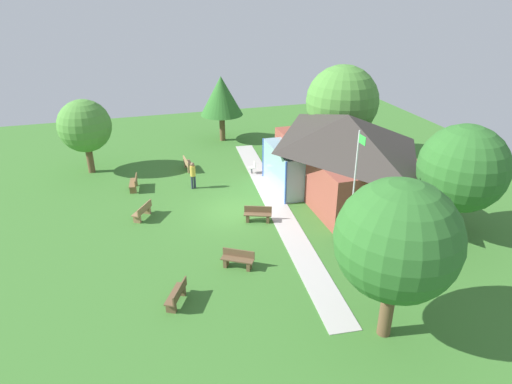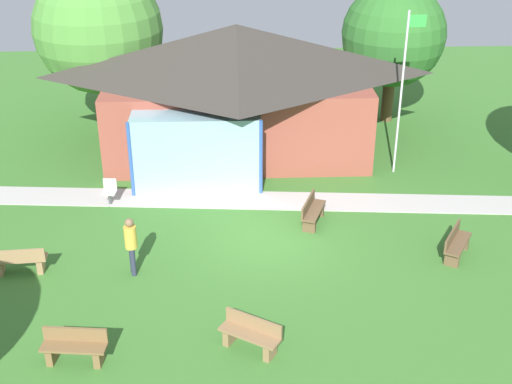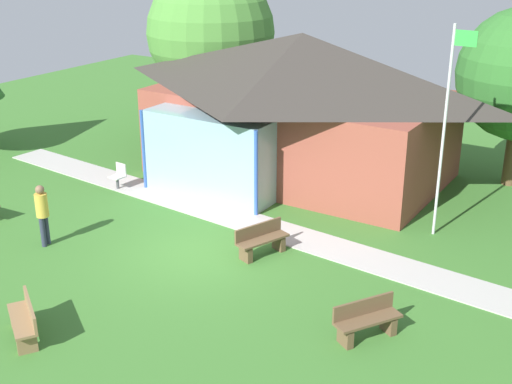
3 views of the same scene
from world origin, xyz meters
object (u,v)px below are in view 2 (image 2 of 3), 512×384
object	(u,v)px
flagpole	(403,87)
tree_behind_pavilion_left	(98,29)
bench_mid_left	(19,261)
patio_chair_west	(110,192)
bench_front_left	(75,347)
bench_rear_near_path	(312,212)
visitor_strolling_lawn	(131,242)
bench_front_center	(251,335)
pavilion	(235,87)
bench_mid_right	(456,244)
tree_behind_pavilion_right	(394,35)

from	to	relation	value
flagpole	tree_behind_pavilion_left	bearing A→B (deg)	156.77
bench_mid_left	patio_chair_west	xyz separation A→B (m)	(1.88, 4.11, 0.01)
flagpole	bench_mid_left	bearing A→B (deg)	-152.44
bench_front_left	patio_chair_west	world-z (taller)	patio_chair_west
bench_rear_near_path	patio_chair_west	xyz separation A→B (m)	(-6.55, 1.60, 0.01)
bench_front_left	patio_chair_west	bearing A→B (deg)	-81.09
visitor_strolling_lawn	bench_mid_left	bearing A→B (deg)	-108.79
bench_mid_left	bench_front_center	distance (m)	7.18
pavilion	bench_mid_right	world-z (taller)	pavilion
flagpole	bench_front_center	world-z (taller)	flagpole
tree_behind_pavilion_right	bench_mid_left	bearing A→B (deg)	-137.92
bench_rear_near_path	bench_mid_right	world-z (taller)	same
pavilion	bench_rear_near_path	bearing A→B (deg)	-69.02
pavilion	tree_behind_pavilion_right	xyz separation A→B (m)	(6.59, 3.00, 1.18)
bench_front_left	tree_behind_pavilion_left	distance (m)	15.28
flagpole	tree_behind_pavilion_left	size ratio (longest dim) A/B	0.86
visitor_strolling_lawn	bench_rear_near_path	bearing A→B (deg)	100.36
pavilion	visitor_strolling_lawn	bearing A→B (deg)	-109.10
patio_chair_west	tree_behind_pavilion_left	xyz separation A→B (m)	(-1.10, 6.88, 3.78)
pavilion	flagpole	xyz separation A→B (m)	(5.77, -2.28, 0.68)
bench_front_left	tree_behind_pavilion_left	size ratio (longest dim) A/B	0.23
bench_front_center	patio_chair_west	xyz separation A→B (m)	(-4.41, 7.58, 0.01)
tree_behind_pavilion_right	bench_front_left	bearing A→B (deg)	-124.53
tree_behind_pavilion_right	bench_rear_near_path	bearing A→B (deg)	-115.54
patio_chair_west	tree_behind_pavilion_left	distance (m)	7.93
bench_rear_near_path	visitor_strolling_lawn	world-z (taller)	visitor_strolling_lawn
bench_mid_right	bench_front_center	xyz separation A→B (m)	(-6.07, -3.85, 0.00)
bench_front_center	tree_behind_pavilion_right	bearing A→B (deg)	-80.69
bench_front_center	flagpole	bearing A→B (deg)	-87.53
bench_front_center	bench_mid_left	bearing A→B (deg)	3.70
visitor_strolling_lawn	tree_behind_pavilion_right	distance (m)	15.32
flagpole	patio_chair_west	xyz separation A→B (m)	(-10.03, -2.11, -2.80)
bench_mid_right	tree_behind_pavilion_right	world-z (taller)	tree_behind_pavilion_right
bench_front_left	bench_front_center	xyz separation A→B (m)	(4.04, 0.27, 0.00)
flagpole	tree_behind_pavilion_right	distance (m)	5.37
bench_rear_near_path	tree_behind_pavilion_right	bearing A→B (deg)	174.97
pavilion	bench_rear_near_path	size ratio (longest dim) A/B	6.83
pavilion	bench_front_left	size ratio (longest dim) A/B	6.92
bench_rear_near_path	bench_mid_right	distance (m)	4.46
bench_mid_left	patio_chair_west	distance (m)	4.52
bench_mid_right	visitor_strolling_lawn	bearing A→B (deg)	-55.39
bench_rear_near_path	tree_behind_pavilion_left	bearing A→B (deg)	-117.45
patio_chair_west	flagpole	bearing A→B (deg)	-163.15
flagpole	visitor_strolling_lawn	size ratio (longest dim) A/B	3.36
pavilion	visitor_strolling_lawn	world-z (taller)	pavilion
bench_mid_left	bench_front_left	size ratio (longest dim) A/B	0.99
bench_front_center	patio_chair_west	world-z (taller)	patio_chair_west
bench_mid_left	tree_behind_pavilion_right	xyz separation A→B (m)	(12.73, 11.50, 3.32)
bench_mid_left	bench_mid_right	distance (m)	12.36
pavilion	bench_front_left	xyz separation A→B (m)	(-3.89, -12.24, -2.14)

